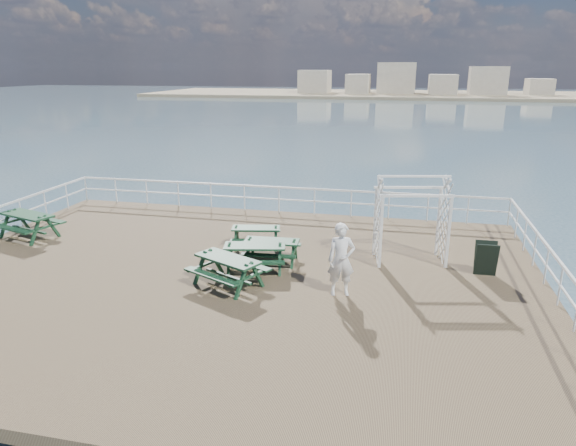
{
  "coord_description": "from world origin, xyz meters",
  "views": [
    {
      "loc": [
        4.8,
        -12.92,
        5.75
      ],
      "look_at": [
        1.48,
        1.93,
        1.1
      ],
      "focal_mm": 32.0,
      "sensor_mm": 36.0,
      "label": 1
    }
  ],
  "objects_px": {
    "picnic_table_d": "(228,265)",
    "person": "(341,260)",
    "picnic_table_e": "(255,252)",
    "picnic_table_a": "(28,220)",
    "picnic_table_c": "(256,233)",
    "trellis_arbor": "(411,224)",
    "picnic_table_b": "(272,246)"
  },
  "relations": [
    {
      "from": "picnic_table_d",
      "to": "person",
      "type": "relative_size",
      "value": 1.21
    },
    {
      "from": "picnic_table_c",
      "to": "picnic_table_e",
      "type": "relative_size",
      "value": 0.88
    },
    {
      "from": "picnic_table_e",
      "to": "picnic_table_a",
      "type": "bearing_deg",
      "value": 160.33
    },
    {
      "from": "picnic_table_b",
      "to": "person",
      "type": "bearing_deg",
      "value": -42.01
    },
    {
      "from": "picnic_table_c",
      "to": "person",
      "type": "distance_m",
      "value": 4.48
    },
    {
      "from": "trellis_arbor",
      "to": "picnic_table_c",
      "type": "bearing_deg",
      "value": 165.19
    },
    {
      "from": "picnic_table_a",
      "to": "trellis_arbor",
      "type": "distance_m",
      "value": 13.02
    },
    {
      "from": "person",
      "to": "picnic_table_c",
      "type": "bearing_deg",
      "value": 121.11
    },
    {
      "from": "picnic_table_a",
      "to": "person",
      "type": "xyz_separation_m",
      "value": [
        11.24,
        -2.32,
        0.35
      ]
    },
    {
      "from": "picnic_table_e",
      "to": "picnic_table_d",
      "type": "bearing_deg",
      "value": -119.17
    },
    {
      "from": "picnic_table_b",
      "to": "person",
      "type": "distance_m",
      "value": 3.02
    },
    {
      "from": "picnic_table_d",
      "to": "trellis_arbor",
      "type": "xyz_separation_m",
      "value": [
        4.82,
        2.98,
        0.61
      ]
    },
    {
      "from": "person",
      "to": "picnic_table_b",
      "type": "bearing_deg",
      "value": 126.78
    },
    {
      "from": "picnic_table_a",
      "to": "picnic_table_d",
      "type": "height_order",
      "value": "picnic_table_a"
    },
    {
      "from": "picnic_table_b",
      "to": "trellis_arbor",
      "type": "bearing_deg",
      "value": 10.52
    },
    {
      "from": "picnic_table_d",
      "to": "picnic_table_b",
      "type": "bearing_deg",
      "value": 95.66
    },
    {
      "from": "picnic_table_c",
      "to": "person",
      "type": "height_order",
      "value": "person"
    },
    {
      "from": "picnic_table_c",
      "to": "picnic_table_d",
      "type": "xyz_separation_m",
      "value": [
        0.13,
        -3.21,
        0.1
      ]
    },
    {
      "from": "picnic_table_e",
      "to": "person",
      "type": "xyz_separation_m",
      "value": [
        2.67,
        -1.17,
        0.42
      ]
    },
    {
      "from": "picnic_table_a",
      "to": "trellis_arbor",
      "type": "xyz_separation_m",
      "value": [
        13.0,
        0.56,
        0.57
      ]
    },
    {
      "from": "picnic_table_d",
      "to": "picnic_table_e",
      "type": "distance_m",
      "value": 1.33
    },
    {
      "from": "picnic_table_c",
      "to": "picnic_table_b",
      "type": "bearing_deg",
      "value": -66.8
    },
    {
      "from": "trellis_arbor",
      "to": "person",
      "type": "relative_size",
      "value": 1.38
    },
    {
      "from": "picnic_table_c",
      "to": "picnic_table_e",
      "type": "xyz_separation_m",
      "value": [
        0.52,
        -1.94,
        0.06
      ]
    },
    {
      "from": "picnic_table_d",
      "to": "person",
      "type": "xyz_separation_m",
      "value": [
        3.07,
        0.1,
        0.38
      ]
    },
    {
      "from": "picnic_table_a",
      "to": "picnic_table_e",
      "type": "relative_size",
      "value": 1.17
    },
    {
      "from": "picnic_table_b",
      "to": "person",
      "type": "height_order",
      "value": "person"
    },
    {
      "from": "picnic_table_b",
      "to": "picnic_table_e",
      "type": "bearing_deg",
      "value": -119.5
    },
    {
      "from": "picnic_table_a",
      "to": "person",
      "type": "distance_m",
      "value": 11.48
    },
    {
      "from": "picnic_table_c",
      "to": "trellis_arbor",
      "type": "relative_size",
      "value": 0.67
    },
    {
      "from": "trellis_arbor",
      "to": "person",
      "type": "distance_m",
      "value": 3.38
    },
    {
      "from": "picnic_table_d",
      "to": "picnic_table_c",
      "type": "bearing_deg",
      "value": 118.36
    }
  ]
}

